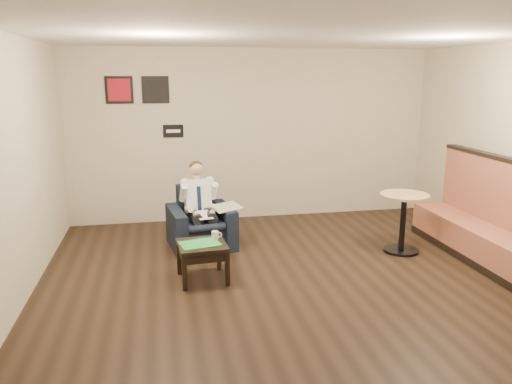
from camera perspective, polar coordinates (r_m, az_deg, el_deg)
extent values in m
plane|color=black|center=(5.84, 5.18, -10.83)|extent=(6.00, 6.00, 0.00)
cube|color=beige|center=(8.31, -0.37, 6.50)|extent=(6.00, 0.02, 2.80)
cube|color=beige|center=(2.78, 23.34, -8.49)|extent=(6.00, 0.02, 2.80)
cube|color=beige|center=(5.41, -26.65, 1.42)|extent=(0.02, 6.00, 2.80)
cube|color=white|center=(5.35, 5.83, 17.71)|extent=(6.00, 6.00, 0.02)
cube|color=black|center=(8.15, -9.44, 6.89)|extent=(0.32, 0.02, 0.20)
cube|color=maroon|center=(8.12, -15.37, 11.18)|extent=(0.42, 0.03, 0.42)
cube|color=black|center=(8.10, -11.42, 11.39)|extent=(0.42, 0.03, 0.42)
cube|color=black|center=(7.07, -6.32, -2.94)|extent=(0.97, 0.97, 0.83)
cube|color=white|center=(6.86, -5.96, -2.62)|extent=(0.24, 0.31, 0.01)
cube|color=silver|center=(7.03, -3.42, -1.71)|extent=(0.44, 0.51, 0.01)
cube|color=black|center=(5.98, -6.14, -7.92)|extent=(0.60, 0.60, 0.45)
cube|color=green|center=(5.88, -6.46, -5.90)|extent=(0.51, 0.41, 0.01)
cylinder|color=white|center=(6.03, -4.70, -4.94)|extent=(0.09, 0.09, 0.10)
cube|color=black|center=(6.06, -5.98, -5.31)|extent=(0.15, 0.08, 0.01)
cube|color=#9A533B|center=(7.11, 24.78, -1.96)|extent=(0.62, 2.59, 1.32)
cylinder|color=tan|center=(7.10, 16.43, -3.42)|extent=(0.76, 0.76, 0.81)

